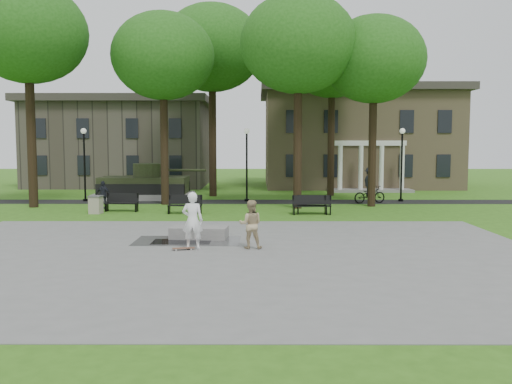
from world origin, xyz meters
TOP-DOWN VIEW (x-y plane):
  - ground at (0.00, 0.00)m, footprint 120.00×120.00m
  - plaza at (0.00, -5.00)m, footprint 22.00×16.00m
  - footpath at (0.00, 12.00)m, footprint 44.00×2.60m
  - building_right at (10.00, 26.00)m, footprint 17.00×12.00m
  - building_left at (-11.00, 26.50)m, footprint 15.00×10.00m
  - tree_0 at (-12.00, 9.00)m, footprint 6.80×6.80m
  - tree_1 at (-4.50, 10.50)m, footprint 6.20×6.20m
  - tree_2 at (3.50, 8.50)m, footprint 6.60×6.60m
  - tree_3 at (8.00, 9.50)m, footprint 6.00×6.00m
  - tree_4 at (-2.00, 16.00)m, footprint 7.20×7.20m
  - tree_5 at (6.50, 16.50)m, footprint 6.40×6.40m
  - lamp_left at (-10.00, 12.30)m, footprint 0.36×0.36m
  - lamp_mid at (0.50, 12.30)m, footprint 0.36×0.36m
  - lamp_right at (10.50, 12.30)m, footprint 0.36×0.36m
  - tank_monument at (-6.46, 14.00)m, footprint 7.45×3.40m
  - puddle at (-1.66, -2.49)m, footprint 2.20×1.20m
  - concrete_block at (-1.08, -1.73)m, footprint 2.29×1.23m
  - skateboard at (-1.37, -4.09)m, footprint 0.80×0.36m
  - skateboarder at (-1.07, -3.89)m, footprint 0.76×0.52m
  - friend_watching at (0.96, -3.78)m, footprint 0.86×0.68m
  - pedestrian_walker at (-7.72, 8.37)m, footprint 0.99×0.59m
  - cyclist at (8.24, 11.21)m, footprint 2.21×1.32m
  - park_bench_0 at (-6.29, 6.99)m, footprint 1.83×0.69m
  - park_bench_1 at (-2.67, 6.04)m, footprint 1.82×0.59m
  - park_bench_2 at (3.95, 5.75)m, footprint 1.82×0.62m
  - park_bench_3 at (4.20, 5.88)m, footprint 1.84×0.74m
  - trash_bin at (-7.44, 6.02)m, footprint 0.73×0.73m

SIDE VIEW (x-z plane):
  - ground at x=0.00m, z-range 0.00..0.00m
  - footpath at x=0.00m, z-range 0.00..0.01m
  - plaza at x=0.00m, z-range 0.00..0.02m
  - puddle at x=-1.66m, z-range 0.02..0.02m
  - skateboard at x=-1.37m, z-range 0.02..0.09m
  - concrete_block at x=-1.08m, z-range 0.02..0.47m
  - trash_bin at x=-7.44m, z-range 0.01..0.97m
  - park_bench_0 at x=-6.29m, z-range 0.02..1.02m
  - park_bench_1 at x=-2.67m, z-range 0.02..1.02m
  - park_bench_2 at x=3.95m, z-range 0.02..1.02m
  - park_bench_3 at x=4.20m, z-range 0.02..1.02m
  - pedestrian_walker at x=-7.72m, z-range 0.00..1.59m
  - tank_monument at x=-6.46m, z-range -0.34..2.06m
  - friend_watching at x=0.96m, z-range 0.02..1.74m
  - cyclist at x=8.24m, z-range -0.21..2.07m
  - skateboarder at x=-1.07m, z-range 0.02..2.04m
  - lamp_left at x=-10.00m, z-range 0.43..5.16m
  - lamp_mid at x=0.50m, z-range 0.43..5.16m
  - lamp_right at x=10.50m, z-range 0.43..5.16m
  - building_left at x=-11.00m, z-range 0.00..7.20m
  - building_right at x=10.00m, z-range 0.04..8.64m
  - tree_3 at x=8.00m, z-range 3.00..14.19m
  - tree_1 at x=-4.50m, z-range 3.14..14.77m
  - tree_2 at x=3.50m, z-range 3.23..15.40m
  - tree_5 at x=6.50m, z-range 3.45..15.89m
  - tree_0 at x=-12.00m, z-range 3.54..16.51m
  - tree_4 at x=-2.00m, z-range 3.64..17.14m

